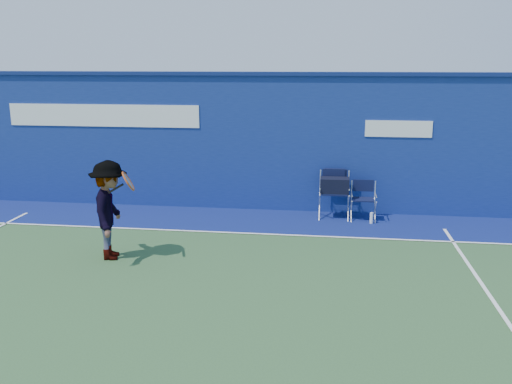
# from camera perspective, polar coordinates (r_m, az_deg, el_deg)

# --- Properties ---
(ground) EXTENTS (80.00, 80.00, 0.00)m
(ground) POSITION_cam_1_polar(r_m,az_deg,el_deg) (7.88, -8.83, -11.35)
(ground) COLOR #2F522B
(ground) RESTS_ON ground
(stadium_wall) EXTENTS (24.00, 0.50, 3.08)m
(stadium_wall) POSITION_cam_1_polar(r_m,az_deg,el_deg) (12.35, -2.34, 5.43)
(stadium_wall) COLOR navy
(stadium_wall) RESTS_ON ground
(out_of_bounds_strip) EXTENTS (24.00, 1.80, 0.01)m
(out_of_bounds_strip) POSITION_cam_1_polar(r_m,az_deg,el_deg) (11.62, -3.18, -2.92)
(out_of_bounds_strip) COLOR navy
(out_of_bounds_strip) RESTS_ON ground
(court_lines) EXTENTS (24.00, 12.00, 0.01)m
(court_lines) POSITION_cam_1_polar(r_m,az_deg,el_deg) (8.40, -7.67, -9.59)
(court_lines) COLOR white
(court_lines) RESTS_ON out_of_bounds_strip
(directors_chair_left) EXTENTS (0.61, 0.57, 1.03)m
(directors_chair_left) POSITION_cam_1_polar(r_m,az_deg,el_deg) (11.77, 8.22, -0.63)
(directors_chair_left) COLOR silver
(directors_chair_left) RESTS_ON ground
(directors_chair_right) EXTENTS (0.50, 0.45, 0.83)m
(directors_chair_right) POSITION_cam_1_polar(r_m,az_deg,el_deg) (11.76, 11.21, -1.66)
(directors_chair_right) COLOR silver
(directors_chair_right) RESTS_ON ground
(water_bottle) EXTENTS (0.07, 0.07, 0.24)m
(water_bottle) POSITION_cam_1_polar(r_m,az_deg,el_deg) (11.56, 12.06, -2.70)
(water_bottle) COLOR white
(water_bottle) RESTS_ON ground
(tennis_player) EXTENTS (0.98, 1.21, 1.70)m
(tennis_player) POSITION_cam_1_polar(r_m,az_deg,el_deg) (9.50, -15.12, -1.85)
(tennis_player) COLOR #EA4738
(tennis_player) RESTS_ON ground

